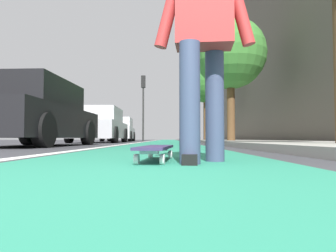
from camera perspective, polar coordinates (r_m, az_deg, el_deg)
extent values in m
plane|color=#38383D|center=(10.99, -0.66, -3.29)|extent=(80.00, 80.00, 0.00)
cube|color=#288466|center=(24.99, -0.18, -2.79)|extent=(56.00, 2.03, 0.00)
cube|color=silver|center=(21.03, -3.43, -2.86)|extent=(52.00, 0.16, 0.01)
cube|color=#9E9B93|center=(19.20, 8.78, -2.73)|extent=(52.00, 3.20, 0.10)
cube|color=#5A534A|center=(24.06, 13.52, 8.39)|extent=(40.00, 1.20, 9.30)
cylinder|color=white|center=(2.59, -3.32, -5.39)|extent=(0.07, 0.04, 0.07)
cylinder|color=white|center=(2.57, 0.45, -5.42)|extent=(0.07, 0.04, 0.07)
cylinder|color=white|center=(2.00, -5.95, -6.26)|extent=(0.07, 0.04, 0.07)
cylinder|color=white|center=(1.97, -1.07, -6.33)|extent=(0.07, 0.04, 0.07)
cube|color=silver|center=(2.57, -1.44, -4.35)|extent=(0.07, 0.12, 0.02)
cube|color=silver|center=(1.98, -3.52, -4.93)|extent=(0.07, 0.12, 0.02)
cube|color=#33284C|center=(2.28, -2.34, -4.04)|extent=(0.85, 0.28, 0.02)
cylinder|color=#384260|center=(2.03, 4.13, 4.39)|extent=(0.14, 0.14, 0.82)
cylinder|color=#384260|center=(2.29, 8.78, 3.63)|extent=(0.14, 0.14, 0.82)
cube|color=black|center=(2.02, 4.16, -6.22)|extent=(0.27, 0.12, 0.07)
cube|color=#B22D2D|center=(2.34, 6.78, 21.58)|extent=(0.28, 0.42, 0.60)
cylinder|color=#B22D2D|center=(2.35, 0.47, 21.49)|extent=(0.11, 0.24, 0.60)
cylinder|color=#B22D2D|center=(2.36, 13.05, 21.43)|extent=(0.11, 0.24, 0.60)
cube|color=black|center=(7.61, -23.80, 0.59)|extent=(4.28, 1.94, 0.70)
cube|color=black|center=(7.54, -24.23, 5.58)|extent=(2.38, 1.71, 0.60)
cube|color=#4C606B|center=(8.58, -20.72, 4.58)|extent=(0.11, 1.54, 0.51)
cylinder|color=black|center=(9.15, -24.85, -1.18)|extent=(0.67, 0.25, 0.66)
cylinder|color=black|center=(8.50, -14.85, -1.25)|extent=(0.67, 0.25, 0.66)
cylinder|color=black|center=(6.07, -22.29, -0.71)|extent=(0.67, 0.25, 0.66)
cube|color=#B7B7BC|center=(13.35, -12.79, -0.78)|extent=(4.14, 1.87, 0.70)
cube|color=#B7B7BC|center=(13.23, -12.91, 2.05)|extent=(2.28, 1.72, 0.60)
cube|color=#4C606B|center=(14.34, -11.88, 1.70)|extent=(0.04, 1.64, 0.51)
cylinder|color=black|center=(14.80, -15.01, -1.72)|extent=(0.65, 0.22, 0.65)
cylinder|color=black|center=(14.44, -8.22, -1.77)|extent=(0.65, 0.22, 0.65)
cylinder|color=black|center=(12.35, -18.15, -1.57)|extent=(0.65, 0.22, 0.65)
cylinder|color=black|center=(11.91, -10.05, -1.62)|extent=(0.65, 0.22, 0.65)
cube|color=silver|center=(19.50, -9.23, -1.34)|extent=(4.60, 1.93, 0.70)
cube|color=silver|center=(19.37, -9.27, 0.59)|extent=(2.56, 1.70, 0.60)
cube|color=#4C606B|center=(20.61, -8.87, 0.41)|extent=(0.11, 1.52, 0.51)
cylinder|color=black|center=(20.99, -11.01, -1.97)|extent=(0.64, 0.25, 0.63)
cylinder|color=black|center=(20.82, -6.55, -2.00)|extent=(0.64, 0.25, 0.63)
cylinder|color=black|center=(18.23, -12.31, -1.90)|extent=(0.64, 0.25, 0.63)
cylinder|color=black|center=(18.02, -7.18, -1.93)|extent=(0.64, 0.25, 0.63)
cylinder|color=#2D2D2D|center=(20.24, -4.70, 2.21)|extent=(0.12, 0.12, 3.59)
cube|color=black|center=(20.53, -4.68, 8.32)|extent=(0.24, 0.28, 0.80)
sphere|color=#360606|center=(20.71, -4.65, 8.96)|extent=(0.16, 0.16, 0.16)
sphere|color=#392907|center=(20.66, -4.65, 8.26)|extent=(0.16, 0.16, 0.16)
sphere|color=green|center=(20.61, -4.65, 7.55)|extent=(0.16, 0.16, 0.16)
cylinder|color=brown|center=(12.29, 11.77, 2.90)|extent=(0.31, 0.31, 2.59)
sphere|color=#3D7F33|center=(12.71, 11.68, 13.24)|extent=(2.85, 2.85, 2.85)
cylinder|color=brown|center=(20.39, 7.13, 1.33)|extent=(0.26, 0.26, 2.99)
sphere|color=#2D6B28|center=(20.68, 7.10, 7.98)|extent=(2.59, 2.59, 2.59)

